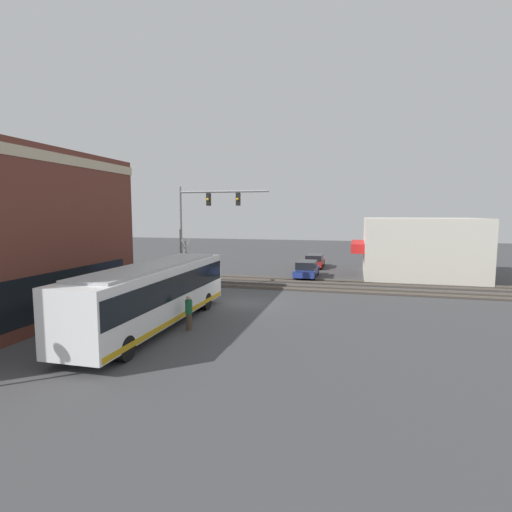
{
  "coord_description": "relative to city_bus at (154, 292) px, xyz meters",
  "views": [
    {
      "loc": [
        -23.71,
        -6.81,
        5.65
      ],
      "look_at": [
        4.21,
        0.25,
        2.55
      ],
      "focal_mm": 28.0,
      "sensor_mm": 36.0,
      "label": 1
    }
  ],
  "objects": [
    {
      "name": "pedestrian_near_bus",
      "position": [
        -0.02,
        -1.82,
        -0.89
      ],
      "size": [
        0.34,
        0.34,
        1.7
      ],
      "color": "#473828",
      "rests_on": "ground"
    },
    {
      "name": "city_bus",
      "position": [
        0.0,
        0.0,
        0.0
      ],
      "size": [
        12.45,
        2.59,
        3.17
      ],
      "color": "white",
      "rests_on": "ground"
    },
    {
      "name": "pedestrian_at_crossing",
      "position": [
        9.93,
        2.16,
        -0.84
      ],
      "size": [
        0.34,
        0.34,
        1.8
      ],
      "color": "black",
      "rests_on": "ground"
    },
    {
      "name": "rail_track_far",
      "position": [
        15.37,
        -2.8,
        -1.73
      ],
      "size": [
        2.6,
        60.0,
        0.15
      ],
      "color": "#332D28",
      "rests_on": "ground"
    },
    {
      "name": "crossing_signal",
      "position": [
        9.31,
        2.5,
        0.54
      ],
      "size": [
        1.41,
        1.18,
        3.81
      ],
      "color": "gray",
      "rests_on": "ground"
    },
    {
      "name": "parked_car_blue",
      "position": [
        17.36,
        -5.4,
        -1.07
      ],
      "size": [
        4.76,
        1.82,
        1.47
      ],
      "color": "navy",
      "rests_on": "ground"
    },
    {
      "name": "parked_car_red",
      "position": [
        24.07,
        -5.4,
        -1.12
      ],
      "size": [
        4.57,
        1.82,
        1.36
      ],
      "color": "#B21E19",
      "rests_on": "ground"
    },
    {
      "name": "shop_building",
      "position": [
        20.42,
        -15.05,
        0.85
      ],
      "size": [
        8.85,
        10.79,
        5.22
      ],
      "color": "beige",
      "rests_on": "ground"
    },
    {
      "name": "traffic_signal_gantry",
      "position": [
        9.72,
        1.29,
        3.67
      ],
      "size": [
        0.42,
        6.76,
        7.58
      ],
      "color": "gray",
      "rests_on": "ground"
    },
    {
      "name": "rail_track_near",
      "position": [
        12.17,
        -2.8,
        -1.73
      ],
      "size": [
        2.6,
        60.0,
        0.15
      ],
      "color": "#332D28",
      "rests_on": "ground"
    },
    {
      "name": "ground_plane",
      "position": [
        6.17,
        -2.8,
        -1.76
      ],
      "size": [
        120.0,
        120.0,
        0.0
      ],
      "primitive_type": "plane",
      "color": "#424244"
    }
  ]
}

